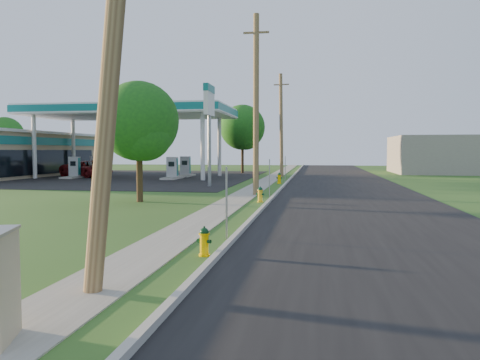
{
  "coord_description": "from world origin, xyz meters",
  "views": [
    {
      "loc": [
        2.71,
        -8.42,
        2.45
      ],
      "look_at": [
        0.0,
        8.0,
        1.4
      ],
      "focal_mm": 35.0,
      "sensor_mm": 36.0,
      "label": 1
    }
  ],
  "objects_px": {
    "fuel_pump_se": "(185,169)",
    "price_pylon": "(209,106)",
    "hydrant_far": "(279,178)",
    "utility_pole_mid": "(256,104)",
    "fuel_pump_ne": "(172,171)",
    "hydrant_mid": "(260,194)",
    "tree_lot": "(243,129)",
    "fuel_pump_nw": "(75,170)",
    "utility_pole_near": "(115,8)",
    "tree_back": "(6,136)",
    "tree_verge": "(140,124)",
    "hydrant_near": "(204,241)",
    "fuel_pump_sw": "(96,168)",
    "car_red": "(87,169)",
    "utility_pole_far": "(281,125)"
  },
  "relations": [
    {
      "from": "fuel_pump_nw",
      "to": "car_red",
      "type": "xyz_separation_m",
      "value": [
        0.28,
        1.64,
        0.03
      ]
    },
    {
      "from": "utility_pole_far",
      "to": "car_red",
      "type": "relative_size",
      "value": 1.76
    },
    {
      "from": "tree_back",
      "to": "hydrant_near",
      "type": "relative_size",
      "value": 9.12
    },
    {
      "from": "utility_pole_near",
      "to": "fuel_pump_sw",
      "type": "bearing_deg",
      "value": 117.09
    },
    {
      "from": "utility_pole_near",
      "to": "hydrant_far",
      "type": "relative_size",
      "value": 11.35
    },
    {
      "from": "fuel_pump_ne",
      "to": "tree_verge",
      "type": "bearing_deg",
      "value": -77.14
    },
    {
      "from": "hydrant_mid",
      "to": "price_pylon",
      "type": "bearing_deg",
      "value": 116.89
    },
    {
      "from": "tree_lot",
      "to": "fuel_pump_nw",
      "type": "bearing_deg",
      "value": -139.27
    },
    {
      "from": "utility_pole_mid",
      "to": "fuel_pump_ne",
      "type": "height_order",
      "value": "utility_pole_mid"
    },
    {
      "from": "fuel_pump_se",
      "to": "hydrant_near",
      "type": "distance_m",
      "value": 33.38
    },
    {
      "from": "tree_verge",
      "to": "car_red",
      "type": "height_order",
      "value": "tree_verge"
    },
    {
      "from": "hydrant_near",
      "to": "hydrant_far",
      "type": "bearing_deg",
      "value": 90.44
    },
    {
      "from": "fuel_pump_ne",
      "to": "tree_verge",
      "type": "distance_m",
      "value": 18.01
    },
    {
      "from": "tree_back",
      "to": "hydrant_mid",
      "type": "relative_size",
      "value": 8.39
    },
    {
      "from": "utility_pole_mid",
      "to": "tree_back",
      "type": "height_order",
      "value": "utility_pole_mid"
    },
    {
      "from": "tree_verge",
      "to": "hydrant_near",
      "type": "xyz_separation_m",
      "value": [
        5.69,
        -10.64,
        -3.34
      ]
    },
    {
      "from": "hydrant_far",
      "to": "car_red",
      "type": "relative_size",
      "value": 0.15
    },
    {
      "from": "fuel_pump_sw",
      "to": "utility_pole_near",
      "type": "bearing_deg",
      "value": -62.91
    },
    {
      "from": "fuel_pump_ne",
      "to": "hydrant_mid",
      "type": "distance_m",
      "value": 19.07
    },
    {
      "from": "fuel_pump_se",
      "to": "price_pylon",
      "type": "height_order",
      "value": "price_pylon"
    },
    {
      "from": "fuel_pump_nw",
      "to": "tree_back",
      "type": "distance_m",
      "value": 18.75
    },
    {
      "from": "fuel_pump_se",
      "to": "car_red",
      "type": "relative_size",
      "value": 0.59
    },
    {
      "from": "fuel_pump_sw",
      "to": "hydrant_far",
      "type": "relative_size",
      "value": 3.83
    },
    {
      "from": "car_red",
      "to": "hydrant_mid",
      "type": "bearing_deg",
      "value": -109.84
    },
    {
      "from": "price_pylon",
      "to": "hydrant_far",
      "type": "bearing_deg",
      "value": 38.86
    },
    {
      "from": "tree_lot",
      "to": "car_red",
      "type": "bearing_deg",
      "value": -143.0
    },
    {
      "from": "tree_lot",
      "to": "fuel_pump_sw",
      "type": "bearing_deg",
      "value": -150.71
    },
    {
      "from": "hydrant_near",
      "to": "car_red",
      "type": "xyz_separation_m",
      "value": [
        -18.36,
        29.6,
        0.41
      ]
    },
    {
      "from": "fuel_pump_sw",
      "to": "hydrant_mid",
      "type": "relative_size",
      "value": 4.22
    },
    {
      "from": "utility_pole_mid",
      "to": "hydrant_mid",
      "type": "height_order",
      "value": "utility_pole_mid"
    },
    {
      "from": "utility_pole_mid",
      "to": "fuel_pump_ne",
      "type": "bearing_deg",
      "value": 124.4
    },
    {
      "from": "utility_pole_mid",
      "to": "price_pylon",
      "type": "bearing_deg",
      "value": 125.34
    },
    {
      "from": "fuel_pump_se",
      "to": "car_red",
      "type": "xyz_separation_m",
      "value": [
        -8.72,
        -2.36,
        0.03
      ]
    },
    {
      "from": "fuel_pump_nw",
      "to": "fuel_pump_sw",
      "type": "height_order",
      "value": "same"
    },
    {
      "from": "utility_pole_near",
      "to": "tree_verge",
      "type": "bearing_deg",
      "value": 109.88
    },
    {
      "from": "utility_pole_mid",
      "to": "hydrant_near",
      "type": "distance_m",
      "value": 15.67
    },
    {
      "from": "hydrant_mid",
      "to": "hydrant_near",
      "type": "bearing_deg",
      "value": -89.61
    },
    {
      "from": "fuel_pump_sw",
      "to": "car_red",
      "type": "height_order",
      "value": "fuel_pump_sw"
    },
    {
      "from": "tree_verge",
      "to": "utility_pole_near",
      "type": "bearing_deg",
      "value": -70.12
    },
    {
      "from": "price_pylon",
      "to": "car_red",
      "type": "distance_m",
      "value": 17.14
    },
    {
      "from": "utility_pole_mid",
      "to": "tree_lot",
      "type": "height_order",
      "value": "utility_pole_mid"
    },
    {
      "from": "fuel_pump_ne",
      "to": "tree_lot",
      "type": "relative_size",
      "value": 0.43
    },
    {
      "from": "fuel_pump_nw",
      "to": "tree_back",
      "type": "relative_size",
      "value": 0.5
    },
    {
      "from": "fuel_pump_sw",
      "to": "tree_verge",
      "type": "distance_m",
      "value": 25.12
    },
    {
      "from": "utility_pole_mid",
      "to": "fuel_pump_se",
      "type": "height_order",
      "value": "utility_pole_mid"
    },
    {
      "from": "fuel_pump_nw",
      "to": "hydrant_near",
      "type": "distance_m",
      "value": 33.61
    },
    {
      "from": "fuel_pump_sw",
      "to": "fuel_pump_se",
      "type": "relative_size",
      "value": 1.0
    },
    {
      "from": "tree_verge",
      "to": "hydrant_far",
      "type": "relative_size",
      "value": 6.86
    },
    {
      "from": "utility_pole_far",
      "to": "fuel_pump_se",
      "type": "bearing_deg",
      "value": -173.59
    },
    {
      "from": "fuel_pump_ne",
      "to": "tree_back",
      "type": "xyz_separation_m",
      "value": [
        -23.72,
        11.11,
        3.37
      ]
    }
  ]
}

